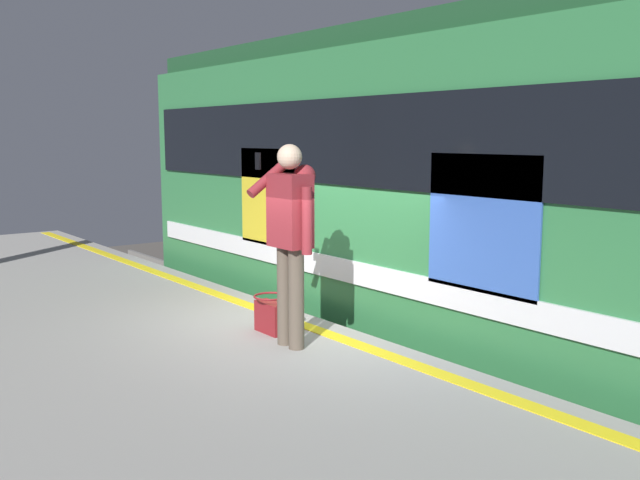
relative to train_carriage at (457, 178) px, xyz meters
The scene contains 8 objects.
ground_plane 3.15m from the train_carriage, 89.07° to the left, with size 26.57×26.57×0.00m, color #4C4742.
platform 4.66m from the train_carriage, 89.60° to the left, with size 17.71×4.76×1.15m, color gray.
safety_line 2.56m from the train_carriage, 89.20° to the left, with size 17.36×0.16×0.01m, color yellow.
track_rail_near 2.57m from the train_carriage, 87.61° to the left, with size 23.03×0.08×0.16m, color slate.
track_rail_far 2.58m from the train_carriage, 87.64° to the right, with size 23.03×0.08×0.16m, color slate.
train_carriage is the anchor object (origin of this frame).
passenger 2.69m from the train_carriage, 99.15° to the left, with size 0.57×0.55×1.82m.
handbag 2.83m from the train_carriage, 88.74° to the left, with size 0.36×0.33×0.37m.
Camera 1 is at (-5.49, 4.34, 3.03)m, focal length 39.44 mm.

